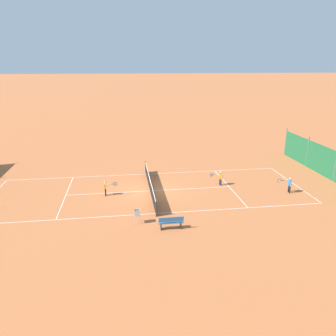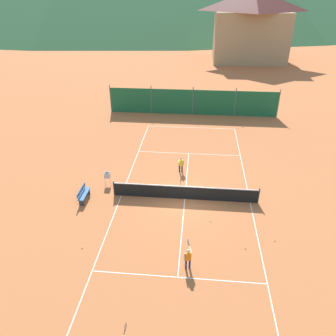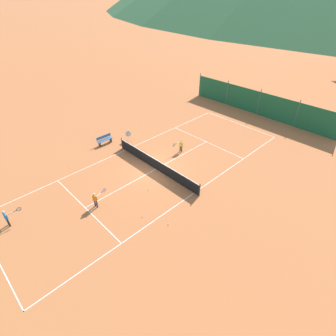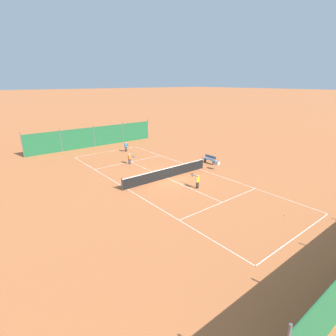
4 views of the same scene
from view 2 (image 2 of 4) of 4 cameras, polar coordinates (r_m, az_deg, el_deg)
The scene contains 15 objects.
ground_plane at distance 20.92m, azimuth 2.93°, elevation -5.40°, with size 600.00×600.00×0.00m, color #BC6638.
court_line_markings at distance 20.92m, azimuth 2.93°, elevation -5.40°, with size 8.25×23.85×0.01m.
tennis_net at distance 20.64m, azimuth 2.97°, elevation -4.26°, with size 9.18×0.08×1.06m.
windscreen_fence_far at distance 34.36m, azimuth 4.32°, elevation 11.35°, with size 17.28×0.08×2.90m.
player_near_service at distance 23.43m, azimuth 2.25°, elevation 0.71°, with size 0.40×1.00×1.17m.
player_far_baseline at distance 16.04m, azimuth 3.51°, elevation -15.16°, with size 0.39×1.04×1.19m.
tennis_ball_by_net_left at distance 19.21m, azimuth 7.43°, elevation -9.18°, with size 0.07×0.07×0.07m, color #CCE033.
tennis_ball_service_box at distance 18.70m, azimuth 18.08°, elevation -11.92°, with size 0.07×0.07×0.07m, color #CCE033.
tennis_ball_mid_court at distance 30.00m, azimuth 0.70°, elevation 6.07°, with size 0.07×0.07×0.07m, color #CCE033.
tennis_ball_alley_left at distance 20.60m, azimuth 9.98°, elevation -6.39°, with size 0.07×0.07×0.07m, color #CCE033.
tennis_ball_alley_right at distance 17.84m, azimuth 13.31°, elevation -13.45°, with size 0.07×0.07×0.07m, color #CCE033.
tennis_ball_far_corner at distance 17.98m, azimuth -14.74°, elevation -13.26°, with size 0.07×0.07×0.07m, color #CCE033.
ball_hopper at distance 22.40m, azimuth -10.53°, elevation -1.33°, with size 0.36×0.36×0.89m.
courtside_bench at distance 21.25m, azimuth -14.52°, elevation -4.36°, with size 0.36×1.50×0.84m.
alpine_chalet at distance 61.68m, azimuth 14.25°, elevation 22.97°, with size 13.00×10.00×11.20m.
Camera 2 is at (0.57, -17.16, 11.95)m, focal length 35.00 mm.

